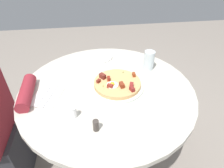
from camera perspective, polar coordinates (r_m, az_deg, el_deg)
ground_plane at (r=1.64m, az=-1.12°, el=-21.21°), size 6.00×6.00×0.00m
dining_table at (r=1.21m, az=-1.44°, el=-7.38°), size 1.01×1.01×0.72m
pizza_plate at (r=1.10m, az=1.56°, el=-0.39°), size 0.31×0.31×0.01m
breakfast_pizza at (r=1.09m, az=1.54°, el=0.33°), size 0.27×0.27×0.05m
bread_plate at (r=1.39m, az=-3.87°, el=8.23°), size 0.19×0.19×0.01m
napkin at (r=1.09m, az=-19.18°, el=-3.62°), size 0.20×0.19×0.00m
fork at (r=1.08m, az=-18.38°, el=-3.57°), size 0.18×0.07×0.00m
knife at (r=1.09m, az=-20.07°, el=-3.32°), size 0.18×0.07×0.00m
water_glass at (r=1.26m, az=11.16°, el=7.08°), size 0.07×0.07×0.12m
salt_shaker at (r=0.92m, az=-11.50°, el=-8.36°), size 0.03×0.03×0.06m
pepper_shaker at (r=0.85m, az=-4.91°, el=-12.41°), size 0.03×0.03×0.06m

